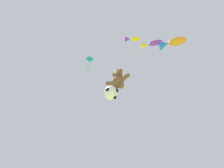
{
  "coord_description": "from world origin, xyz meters",
  "views": [
    {
      "loc": [
        6.55,
        -2.64,
        1.51
      ],
      "look_at": [
        1.74,
        6.18,
        12.33
      ],
      "focal_mm": 28.0,
      "sensor_mm": 36.0,
      "label": 1
    }
  ],
  "objects_px": {
    "teddy_bear_kite": "(118,79)",
    "fish_kite_goldfin": "(131,39)",
    "fish_kite_tangerine": "(170,43)",
    "fish_kite_violet": "(150,44)",
    "soccer_ball_kite": "(111,93)",
    "diamond_kite": "(89,61)"
  },
  "relations": [
    {
      "from": "soccer_ball_kite",
      "to": "fish_kite_goldfin",
      "type": "height_order",
      "value": "fish_kite_goldfin"
    },
    {
      "from": "teddy_bear_kite",
      "to": "soccer_ball_kite",
      "type": "distance_m",
      "value": 1.65
    },
    {
      "from": "diamond_kite",
      "to": "teddy_bear_kite",
      "type": "bearing_deg",
      "value": 5.4
    },
    {
      "from": "teddy_bear_kite",
      "to": "fish_kite_goldfin",
      "type": "height_order",
      "value": "fish_kite_goldfin"
    },
    {
      "from": "soccer_ball_kite",
      "to": "fish_kite_tangerine",
      "type": "height_order",
      "value": "fish_kite_tangerine"
    },
    {
      "from": "fish_kite_violet",
      "to": "fish_kite_tangerine",
      "type": "xyz_separation_m",
      "value": [
        1.62,
        0.75,
        -0.03
      ]
    },
    {
      "from": "fish_kite_violet",
      "to": "diamond_kite",
      "type": "distance_m",
      "value": 6.35
    },
    {
      "from": "fish_kite_tangerine",
      "to": "diamond_kite",
      "type": "bearing_deg",
      "value": -170.75
    },
    {
      "from": "teddy_bear_kite",
      "to": "fish_kite_goldfin",
      "type": "bearing_deg",
      "value": -16.64
    },
    {
      "from": "fish_kite_tangerine",
      "to": "diamond_kite",
      "type": "relative_size",
      "value": 0.91
    },
    {
      "from": "teddy_bear_kite",
      "to": "fish_kite_tangerine",
      "type": "height_order",
      "value": "fish_kite_tangerine"
    },
    {
      "from": "soccer_ball_kite",
      "to": "fish_kite_violet",
      "type": "xyz_separation_m",
      "value": [
        3.69,
        0.54,
        4.84
      ]
    },
    {
      "from": "fish_kite_goldfin",
      "to": "fish_kite_tangerine",
      "type": "distance_m",
      "value": 3.51
    },
    {
      "from": "fish_kite_violet",
      "to": "fish_kite_tangerine",
      "type": "distance_m",
      "value": 1.79
    },
    {
      "from": "fish_kite_goldfin",
      "to": "fish_kite_tangerine",
      "type": "bearing_deg",
      "value": 27.06
    },
    {
      "from": "soccer_ball_kite",
      "to": "fish_kite_goldfin",
      "type": "distance_m",
      "value": 6.15
    },
    {
      "from": "fish_kite_goldfin",
      "to": "fish_kite_tangerine",
      "type": "relative_size",
      "value": 0.59
    },
    {
      "from": "fish_kite_goldfin",
      "to": "fish_kite_violet",
      "type": "bearing_deg",
      "value": 29.69
    },
    {
      "from": "fish_kite_goldfin",
      "to": "fish_kite_violet",
      "type": "height_order",
      "value": "fish_kite_goldfin"
    },
    {
      "from": "teddy_bear_kite",
      "to": "fish_kite_violet",
      "type": "bearing_deg",
      "value": 4.46
    },
    {
      "from": "soccer_ball_kite",
      "to": "fish_kite_goldfin",
      "type": "xyz_separation_m",
      "value": [
        2.29,
        -0.26,
        5.7
      ]
    },
    {
      "from": "soccer_ball_kite",
      "to": "fish_kite_violet",
      "type": "relative_size",
      "value": 0.58
    }
  ]
}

